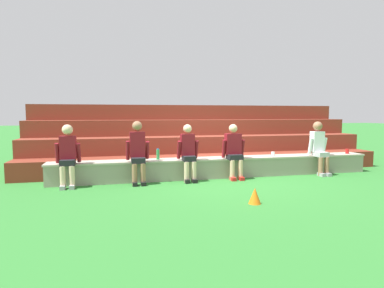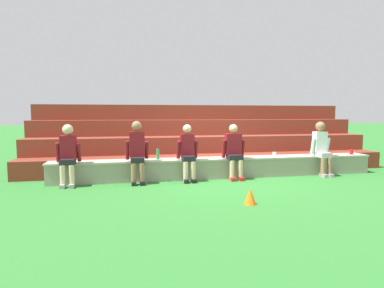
{
  "view_description": "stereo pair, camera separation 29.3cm",
  "coord_description": "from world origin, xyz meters",
  "views": [
    {
      "loc": [
        -2.49,
        -7.16,
        1.52
      ],
      "look_at": [
        -0.68,
        0.25,
        0.82
      ],
      "focal_mm": 30.52,
      "sensor_mm": 36.0,
      "label": 1
    },
    {
      "loc": [
        -2.2,
        -7.22,
        1.52
      ],
      "look_at": [
        -0.68,
        0.25,
        0.82
      ],
      "focal_mm": 30.52,
      "sensor_mm": 36.0,
      "label": 2
    }
  ],
  "objects": [
    {
      "name": "person_far_right",
      "position": [
        2.54,
        -0.02,
        0.71
      ],
      "size": [
        0.48,
        0.56,
        1.33
      ],
      "color": "#996B4C",
      "rests_on": "ground"
    },
    {
      "name": "ground_plane",
      "position": [
        0.0,
        0.0,
        0.0
      ],
      "size": [
        80.0,
        80.0,
        0.0
      ],
      "primitive_type": "plane",
      "color": "#2D752D"
    },
    {
      "name": "plastic_cup_middle",
      "position": [
        1.4,
        0.21,
        0.52
      ],
      "size": [
        0.09,
        0.09,
        0.11
      ],
      "primitive_type": "cylinder",
      "color": "white",
      "rests_on": "stone_seating_wall"
    },
    {
      "name": "person_center",
      "position": [
        -0.83,
        -0.01,
        0.67
      ],
      "size": [
        0.49,
        0.52,
        1.28
      ],
      "color": "beige",
      "rests_on": "ground"
    },
    {
      "name": "person_far_left",
      "position": [
        -3.4,
        -0.02,
        0.69
      ],
      "size": [
        0.5,
        0.52,
        1.3
      ],
      "color": "beige",
      "rests_on": "ground"
    },
    {
      "name": "person_left_of_center",
      "position": [
        -1.96,
        -0.03,
        0.72
      ],
      "size": [
        0.51,
        0.52,
        1.36
      ],
      "color": "#996B4C",
      "rests_on": "ground"
    },
    {
      "name": "water_bottle_near_left",
      "position": [
        0.57,
        0.22,
        0.6
      ],
      "size": [
        0.06,
        0.06,
        0.27
      ],
      "color": "red",
      "rests_on": "stone_seating_wall"
    },
    {
      "name": "plastic_cup_left_end",
      "position": [
        3.55,
        0.2,
        0.53
      ],
      "size": [
        0.09,
        0.09,
        0.13
      ],
      "primitive_type": "cylinder",
      "color": "red",
      "rests_on": "stone_seating_wall"
    },
    {
      "name": "person_right_of_center",
      "position": [
        0.27,
        -0.02,
        0.68
      ],
      "size": [
        0.55,
        0.49,
        1.28
      ],
      "color": "#DBAD89",
      "rests_on": "ground"
    },
    {
      "name": "stone_seating_wall",
      "position": [
        0.0,
        0.25,
        0.25
      ],
      "size": [
        7.83,
        0.54,
        0.47
      ],
      "color": "gray",
      "rests_on": "ground"
    },
    {
      "name": "water_bottle_center_gap",
      "position": [
        -1.48,
        0.29,
        0.59
      ],
      "size": [
        0.07,
        0.07,
        0.25
      ],
      "color": "green",
      "rests_on": "stone_seating_wall"
    },
    {
      "name": "sports_cone",
      "position": [
        -0.17,
        -2.15,
        0.14
      ],
      "size": [
        0.21,
        0.21,
        0.27
      ],
      "primitive_type": "cone",
      "color": "orange",
      "rests_on": "ground"
    },
    {
      "name": "brick_bleachers",
      "position": [
        0.0,
        2.36,
        0.67
      ],
      "size": [
        9.6,
        2.75,
        1.79
      ],
      "color": "maroon",
      "rests_on": "ground"
    }
  ]
}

